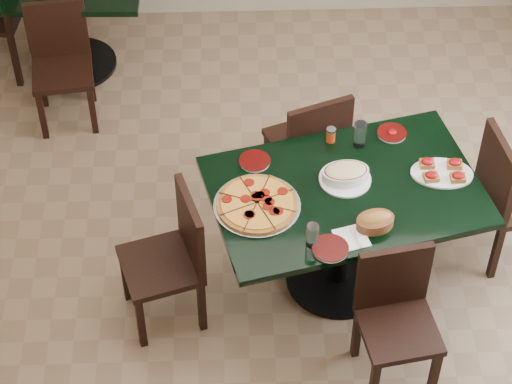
{
  "coord_description": "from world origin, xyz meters",
  "views": [
    {
      "loc": [
        -0.21,
        -3.58,
        4.55
      ],
      "look_at": [
        -0.09,
        0.0,
        0.84
      ],
      "focal_mm": 70.0,
      "sensor_mm": 36.0,
      "label": 1
    }
  ],
  "objects_px": {
    "chair_left": "(174,253)",
    "bruschetta_platter": "(442,171)",
    "back_chair_left": "(0,6)",
    "lasagna_casserole": "(345,174)",
    "chair_near": "(396,311)",
    "main_table": "(344,212)",
    "chair_right": "(510,192)",
    "back_table": "(66,5)",
    "bread_basket": "(375,221)",
    "chair_far": "(311,143)",
    "pepperoni_pizza": "(257,204)",
    "back_chair_near": "(61,58)"
  },
  "relations": [
    {
      "from": "back_table",
      "to": "back_chair_left",
      "type": "distance_m",
      "value": 0.45
    },
    {
      "from": "chair_near",
      "to": "back_chair_left",
      "type": "xyz_separation_m",
      "value": [
        -2.38,
        2.63,
        0.07
      ]
    },
    {
      "from": "chair_left",
      "to": "chair_far",
      "type": "bearing_deg",
      "value": 119.13
    },
    {
      "from": "pepperoni_pizza",
      "to": "chair_left",
      "type": "bearing_deg",
      "value": -170.06
    },
    {
      "from": "main_table",
      "to": "chair_right",
      "type": "xyz_separation_m",
      "value": [
        0.96,
        0.19,
        -0.06
      ]
    },
    {
      "from": "back_chair_near",
      "to": "chair_far",
      "type": "bearing_deg",
      "value": -36.54
    },
    {
      "from": "back_table",
      "to": "back_chair_near",
      "type": "height_order",
      "value": "back_chair_near"
    },
    {
      "from": "back_table",
      "to": "pepperoni_pizza",
      "type": "relative_size",
      "value": 2.42
    },
    {
      "from": "back_chair_near",
      "to": "bread_basket",
      "type": "relative_size",
      "value": 3.64
    },
    {
      "from": "back_table",
      "to": "back_chair_left",
      "type": "relative_size",
      "value": 1.17
    },
    {
      "from": "chair_far",
      "to": "chair_left",
      "type": "relative_size",
      "value": 1.0
    },
    {
      "from": "chair_right",
      "to": "bruschetta_platter",
      "type": "height_order",
      "value": "chair_right"
    },
    {
      "from": "chair_right",
      "to": "lasagna_casserole",
      "type": "bearing_deg",
      "value": 87.29
    },
    {
      "from": "chair_far",
      "to": "chair_left",
      "type": "bearing_deg",
      "value": 25.77
    },
    {
      "from": "main_table",
      "to": "back_chair_near",
      "type": "bearing_deg",
      "value": 123.98
    },
    {
      "from": "lasagna_casserole",
      "to": "bread_basket",
      "type": "bearing_deg",
      "value": -77.57
    },
    {
      "from": "chair_right",
      "to": "pepperoni_pizza",
      "type": "bearing_deg",
      "value": 91.97
    },
    {
      "from": "chair_near",
      "to": "pepperoni_pizza",
      "type": "relative_size",
      "value": 1.8
    },
    {
      "from": "bruschetta_platter",
      "to": "chair_near",
      "type": "bearing_deg",
      "value": -108.44
    },
    {
      "from": "bread_basket",
      "to": "bruschetta_platter",
      "type": "distance_m",
      "value": 0.55
    },
    {
      "from": "back_table",
      "to": "lasagna_casserole",
      "type": "bearing_deg",
      "value": -47.27
    },
    {
      "from": "chair_right",
      "to": "back_chair_left",
      "type": "xyz_separation_m",
      "value": [
        -3.13,
        1.85,
        0.03
      ]
    },
    {
      "from": "chair_left",
      "to": "back_chair_left",
      "type": "xyz_separation_m",
      "value": [
        -1.24,
        2.23,
        0.05
      ]
    },
    {
      "from": "chair_far",
      "to": "pepperoni_pizza",
      "type": "bearing_deg",
      "value": 44.71
    },
    {
      "from": "main_table",
      "to": "chair_right",
      "type": "distance_m",
      "value": 0.98
    },
    {
      "from": "back_chair_left",
      "to": "bread_basket",
      "type": "height_order",
      "value": "back_chair_left"
    },
    {
      "from": "chair_left",
      "to": "bruschetta_platter",
      "type": "distance_m",
      "value": 1.51
    },
    {
      "from": "back_chair_near",
      "to": "lasagna_casserole",
      "type": "distance_m",
      "value": 2.28
    },
    {
      "from": "chair_left",
      "to": "pepperoni_pizza",
      "type": "bearing_deg",
      "value": 82.66
    },
    {
      "from": "chair_near",
      "to": "chair_left",
      "type": "bearing_deg",
      "value": 150.62
    },
    {
      "from": "main_table",
      "to": "bruschetta_platter",
      "type": "height_order",
      "value": "bruschetta_platter"
    },
    {
      "from": "main_table",
      "to": "chair_left",
      "type": "bearing_deg",
      "value": 177.55
    },
    {
      "from": "chair_near",
      "to": "back_chair_left",
      "type": "relative_size",
      "value": 0.87
    },
    {
      "from": "chair_left",
      "to": "bread_basket",
      "type": "xyz_separation_m",
      "value": [
        1.05,
        -0.08,
        0.31
      ]
    },
    {
      "from": "bread_basket",
      "to": "bruschetta_platter",
      "type": "height_order",
      "value": "bread_basket"
    },
    {
      "from": "chair_right",
      "to": "chair_left",
      "type": "relative_size",
      "value": 1.04
    },
    {
      "from": "chair_right",
      "to": "pepperoni_pizza",
      "type": "height_order",
      "value": "chair_right"
    },
    {
      "from": "chair_right",
      "to": "back_chair_left",
      "type": "relative_size",
      "value": 0.95
    },
    {
      "from": "chair_near",
      "to": "bread_basket",
      "type": "bearing_deg",
      "value": 96.8
    },
    {
      "from": "chair_near",
      "to": "chair_right",
      "type": "relative_size",
      "value": 0.92
    },
    {
      "from": "main_table",
      "to": "back_chair_near",
      "type": "xyz_separation_m",
      "value": [
        -1.71,
        1.54,
        -0.1
      ]
    },
    {
      "from": "chair_near",
      "to": "lasagna_casserole",
      "type": "xyz_separation_m",
      "value": [
        -0.22,
        0.66,
        0.34
      ]
    },
    {
      "from": "chair_far",
      "to": "pepperoni_pizza",
      "type": "distance_m",
      "value": 0.88
    },
    {
      "from": "chair_near",
      "to": "lasagna_casserole",
      "type": "bearing_deg",
      "value": 98.22
    },
    {
      "from": "back_chair_left",
      "to": "lasagna_casserole",
      "type": "distance_m",
      "value": 2.94
    },
    {
      "from": "chair_near",
      "to": "back_chair_near",
      "type": "distance_m",
      "value": 2.87
    },
    {
      "from": "bruschetta_platter",
      "to": "main_table",
      "type": "bearing_deg",
      "value": -164.13
    },
    {
      "from": "back_chair_left",
      "to": "back_table",
      "type": "bearing_deg",
      "value": 97.04
    },
    {
      "from": "back_table",
      "to": "bruschetta_platter",
      "type": "height_order",
      "value": "bruschetta_platter"
    },
    {
      "from": "chair_far",
      "to": "back_chair_left",
      "type": "distance_m",
      "value": 2.47
    }
  ]
}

